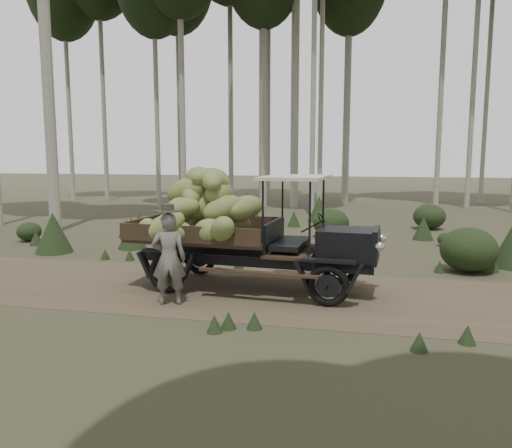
# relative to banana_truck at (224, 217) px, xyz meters

# --- Properties ---
(ground) EXTENTS (120.00, 120.00, 0.00)m
(ground) POSITION_rel_banana_truck_xyz_m (0.59, -0.26, -1.56)
(ground) COLOR #473D2B
(ground) RESTS_ON ground
(dirt_track) EXTENTS (70.00, 4.00, 0.01)m
(dirt_track) POSITION_rel_banana_truck_xyz_m (0.59, -0.26, -1.56)
(dirt_track) COLOR brown
(dirt_track) RESTS_ON ground
(banana_truck) EXTENTS (5.48, 2.86, 2.74)m
(banana_truck) POSITION_rel_banana_truck_xyz_m (0.00, 0.00, 0.00)
(banana_truck) COLOR black
(banana_truck) RESTS_ON ground
(farmer) EXTENTS (0.74, 0.59, 1.96)m
(farmer) POSITION_rel_banana_truck_xyz_m (-0.69, -1.46, -0.63)
(farmer) COLOR #63605B
(farmer) RESTS_ON ground
(undergrowth) EXTENTS (23.51, 21.73, 1.37)m
(undergrowth) POSITION_rel_banana_truck_xyz_m (0.49, 1.61, -1.02)
(undergrowth) COLOR #233319
(undergrowth) RESTS_ON ground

